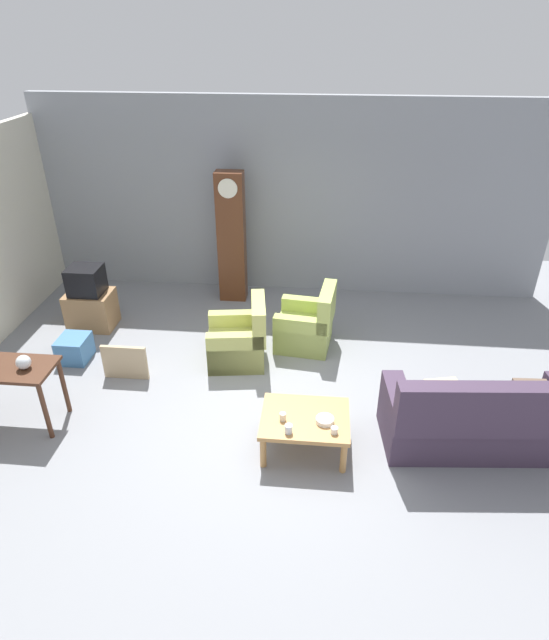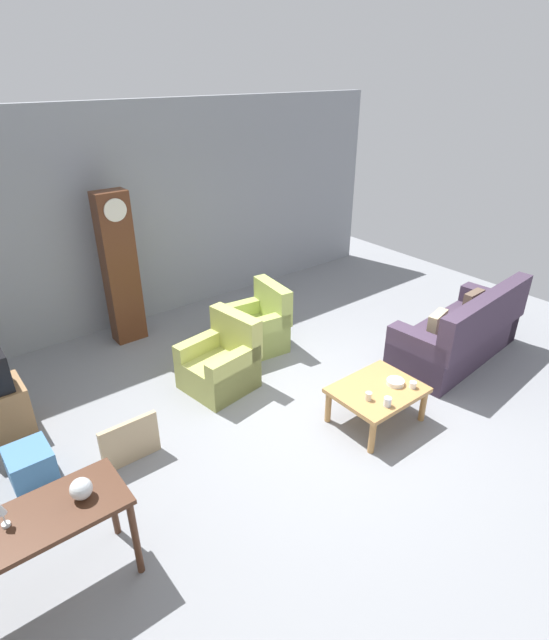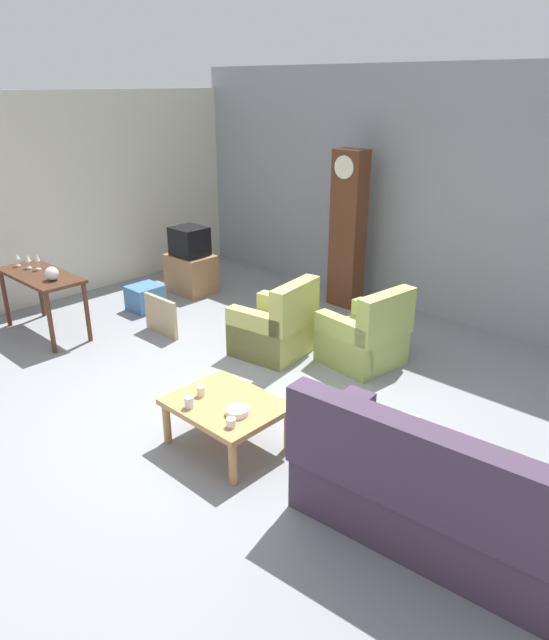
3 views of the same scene
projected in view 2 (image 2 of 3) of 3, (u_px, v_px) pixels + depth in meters
name	position (u px, v px, depth m)	size (l,w,h in m)	color
ground_plane	(316.00, 414.00, 5.73)	(10.40, 10.40, 0.00)	gray
garage_door_wall	(159.00, 213.00, 7.51)	(8.40, 0.16, 3.20)	gray
couch_floral	(460.00, 335.00, 6.70)	(2.17, 1.06, 1.04)	#423347
armchair_olive_near	(221.00, 365.00, 6.11)	(0.89, 0.87, 0.92)	tan
armchair_olive_far	(256.00, 328.00, 6.96)	(0.88, 0.85, 0.92)	#A4B55A
coffee_table_wood	(377.00, 393.00, 5.46)	(0.96, 0.76, 0.44)	#B27F47
console_table_dark	(35.00, 532.00, 3.48)	(1.30, 0.56, 0.79)	#472819
grandfather_clock	(120.00, 269.00, 6.85)	(0.44, 0.30, 2.16)	#562D19
framed_picture_leaning	(130.00, 442.00, 4.95)	(0.60, 0.05, 0.49)	tan
storage_box_blue	(31.00, 465.00, 4.76)	(0.40, 0.44, 0.35)	teal
glass_dome_cloche	(81.00, 489.00, 3.57)	(0.16, 0.16, 0.16)	silver
cup_white_porcelain	(413.00, 385.00, 5.43)	(0.08, 0.08, 0.07)	white
cup_blue_rimmed	(388.00, 402.00, 5.14)	(0.08, 0.08, 0.10)	silver
cup_cream_tall	(369.00, 396.00, 5.23)	(0.07, 0.07, 0.09)	beige
bowl_white_stacked	(395.00, 382.00, 5.49)	(0.19, 0.19, 0.05)	white
wine_glass_short	(1.00, 511.00, 3.32)	(0.07, 0.07, 0.21)	silver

